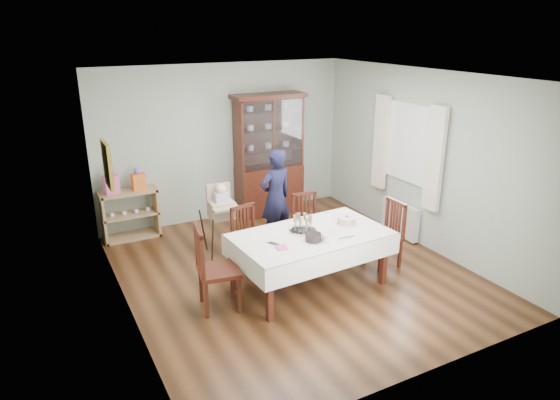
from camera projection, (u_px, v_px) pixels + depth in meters
floor at (293, 272)px, 7.04m from camera, size 5.00×5.00×0.00m
room_shell at (276, 146)px, 6.92m from camera, size 5.00×5.00×5.00m
dining_table at (310, 260)px, 6.52m from camera, size 2.06×1.26×0.76m
china_cabinet at (269, 153)px, 8.88m from camera, size 1.30×0.48×2.18m
sideboard at (130, 214)px, 8.05m from camera, size 0.90×0.38×0.80m
picture_frame at (107, 165)px, 6.19m from camera, size 0.04×0.48×0.58m
window at (410, 143)px, 7.74m from camera, size 0.04×1.02×1.22m
curtain_left at (435, 159)px, 7.23m from camera, size 0.07×0.30×1.55m
curtain_right at (381, 142)px, 8.27m from camera, size 0.07×0.30×1.55m
radiator at (400, 219)px, 8.14m from camera, size 0.10×0.80×0.55m
chair_far_left at (250, 251)px, 7.03m from camera, size 0.48×0.48×0.92m
chair_far_right at (308, 236)px, 7.52m from camera, size 0.45×0.45×0.92m
chair_end_left at (218, 284)px, 6.06m from camera, size 0.55×0.55×1.07m
chair_end_right at (384, 247)px, 7.16m from camera, size 0.43×0.43×0.95m
woman at (276, 197)px, 7.70m from camera, size 0.62×0.47×1.54m
high_chair at (222, 227)px, 7.48m from camera, size 0.51×0.51×1.10m
champagne_tray at (303, 226)px, 6.46m from camera, size 0.35×0.35×0.21m
birthday_cake at (346, 221)px, 6.68m from camera, size 0.28×0.28×0.19m
plate_stack_dark at (313, 237)px, 6.17m from camera, size 0.21×0.21×0.10m
plate_stack_white at (330, 237)px, 6.18m from camera, size 0.23×0.23×0.09m
napkin_stack at (282, 248)px, 5.98m from camera, size 0.15×0.15×0.02m
cutlery at (271, 244)px, 6.09m from camera, size 0.15×0.17×0.01m
cake_knife at (345, 238)px, 6.26m from camera, size 0.28×0.05×0.01m
gift_bag_pink at (111, 183)px, 7.73m from camera, size 0.24×0.18×0.41m
gift_bag_orange at (138, 180)px, 7.92m from camera, size 0.22×0.16×0.38m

